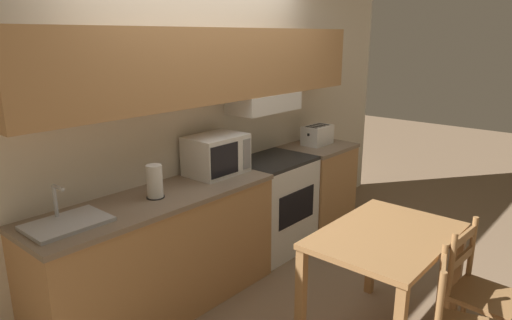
% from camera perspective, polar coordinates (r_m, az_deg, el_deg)
% --- Properties ---
extents(ground_plane, '(16.00, 16.00, 0.00)m').
position_cam_1_polar(ground_plane, '(4.26, -6.03, -12.48)').
color(ground_plane, '#7F664C').
extents(wall_back, '(5.71, 0.38, 2.55)m').
position_cam_1_polar(wall_back, '(3.77, -5.84, 7.74)').
color(wall_back, silver).
rests_on(wall_back, ground_plane).
extents(lower_counter_main, '(1.88, 0.59, 0.89)m').
position_cam_1_polar(lower_counter_main, '(3.45, -11.85, -11.45)').
color(lower_counter_main, tan).
rests_on(lower_counter_main, ground_plane).
extents(lower_counter_right_stub, '(0.70, 0.59, 0.89)m').
position_cam_1_polar(lower_counter_right_stub, '(4.85, 7.56, -3.26)').
color(lower_counter_right_stub, tan).
rests_on(lower_counter_right_stub, ground_plane).
extents(stove_range, '(0.73, 0.56, 0.89)m').
position_cam_1_polar(stove_range, '(4.30, 2.11, -5.61)').
color(stove_range, white).
rests_on(stove_range, ground_plane).
extents(microwave, '(0.47, 0.35, 0.32)m').
position_cam_1_polar(microwave, '(3.70, -4.98, 0.67)').
color(microwave, white).
rests_on(microwave, lower_counter_main).
extents(toaster, '(0.33, 0.21, 0.20)m').
position_cam_1_polar(toaster, '(4.74, 7.67, 3.13)').
color(toaster, white).
rests_on(toaster, lower_counter_right_stub).
extents(sink_basin, '(0.46, 0.32, 0.23)m').
position_cam_1_polar(sink_basin, '(2.96, -22.55, -7.22)').
color(sink_basin, '#B7BABF').
rests_on(sink_basin, lower_counter_main).
extents(paper_towel_roll, '(0.13, 0.13, 0.24)m').
position_cam_1_polar(paper_towel_roll, '(3.23, -12.55, -2.65)').
color(paper_towel_roll, black).
rests_on(paper_towel_roll, lower_counter_main).
extents(dining_table, '(1.03, 0.72, 0.77)m').
position_cam_1_polar(dining_table, '(3.10, 15.88, -10.74)').
color(dining_table, '#9E7042').
rests_on(dining_table, ground_plane).
extents(chair_right_of_table, '(0.40, 0.40, 0.84)m').
position_cam_1_polar(chair_right_of_table, '(3.30, 26.18, -14.77)').
color(chair_right_of_table, '#9E7042').
rests_on(chair_right_of_table, ground_plane).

